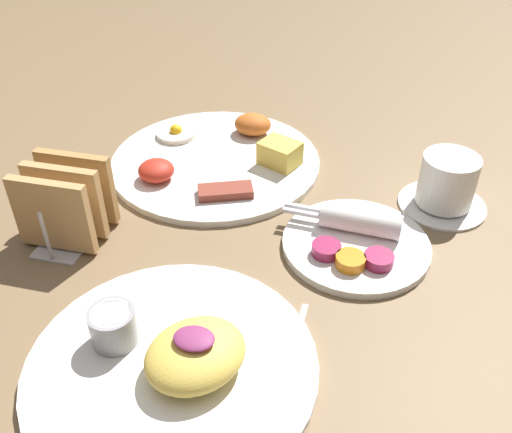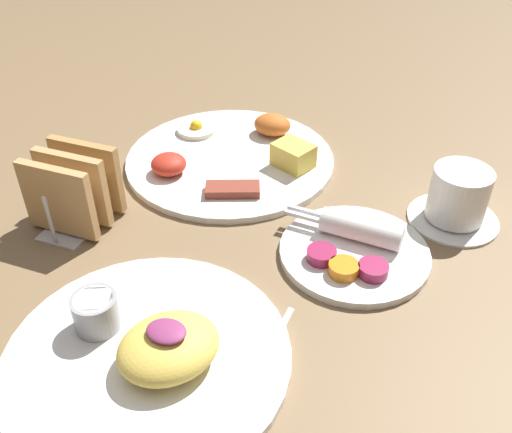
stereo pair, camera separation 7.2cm
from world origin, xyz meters
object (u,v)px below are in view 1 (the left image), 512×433
plate_breakfast (218,158)px  plate_condiments (356,241)px  plate_foreground (174,359)px  toast_rack (66,204)px  coffee_cup (446,184)px

plate_breakfast → plate_condiments: 0.27m
plate_foreground → toast_rack: toast_rack is taller
toast_rack → plate_condiments: bearing=9.1°
plate_condiments → toast_rack: 0.37m
plate_foreground → plate_breakfast: bearing=100.0°
toast_rack → plate_foreground: bearing=-40.6°
plate_breakfast → plate_foreground: plate_foreground is taller
plate_condiments → toast_rack: size_ratio=1.66×
plate_foreground → toast_rack: size_ratio=2.52×
plate_condiments → toast_rack: toast_rack is taller
plate_breakfast → coffee_cup: (0.33, -0.04, 0.03)m
plate_condiments → coffee_cup: (0.11, 0.12, 0.03)m
plate_breakfast → coffee_cup: coffee_cup is taller
plate_condiments → plate_foreground: 0.28m
plate_breakfast → toast_rack: (-0.13, -0.21, 0.04)m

